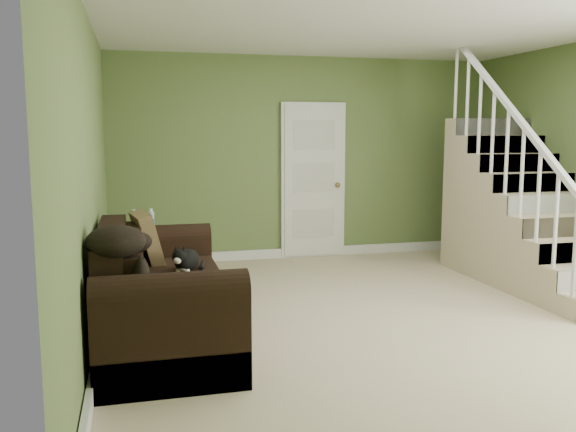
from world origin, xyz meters
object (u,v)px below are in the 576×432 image
sofa (158,298)px  side_table (145,263)px  cat (188,260)px  banana (196,283)px

sofa → side_table: 1.38m
cat → banana: (0.02, -0.54, -0.07)m
side_table → cat: (0.34, -1.13, 0.25)m
sofa → side_table: bearing=93.2°
banana → cat: bearing=45.0°
side_table → banana: size_ratio=4.48×
cat → banana: cat is taller
sofa → cat: (0.26, 0.24, 0.24)m
sofa → side_table: (-0.08, 1.38, -0.01)m
cat → banana: bearing=-63.9°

